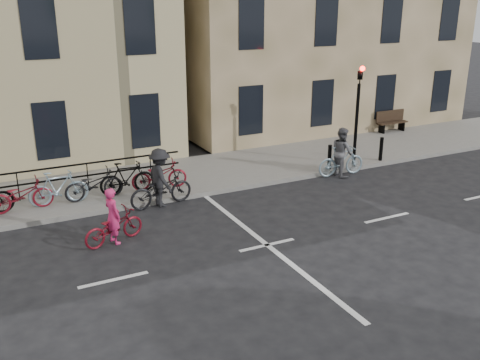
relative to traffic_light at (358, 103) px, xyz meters
name	(u,v)px	position (x,y,z in m)	size (l,w,h in m)	color
ground	(267,245)	(-6.20, -4.34, -2.45)	(120.00, 120.00, 0.00)	black
sidewalk	(67,195)	(-10.20, 1.66, -2.38)	(46.00, 4.00, 0.15)	slate
traffic_light	(358,103)	(0.00, 0.00, 0.00)	(0.18, 0.30, 3.90)	black
bollard_east	(329,157)	(-1.20, -0.09, -1.85)	(0.14, 0.14, 0.90)	black
bollard_west	(381,149)	(1.20, -0.09, -1.85)	(0.14, 0.14, 0.90)	black
bench	(391,120)	(4.80, 3.39, -1.78)	(1.60, 0.41, 0.97)	black
parked_bikes	(58,189)	(-10.55, 0.70, -1.81)	(8.30, 1.23, 1.05)	black
cyclist_pink	(113,224)	(-9.68, -2.39, -1.93)	(1.79, 1.06, 1.50)	maroon
cyclist_grey	(342,156)	(-1.01, -0.54, -1.74)	(1.86, 0.91, 1.76)	#86A1B0
cyclist_dark	(161,184)	(-7.72, -0.44, -1.74)	(2.10, 1.24, 1.81)	black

